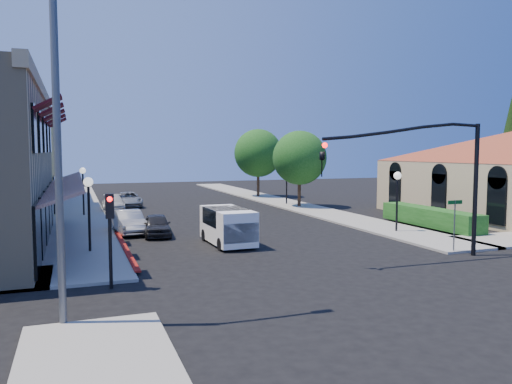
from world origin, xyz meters
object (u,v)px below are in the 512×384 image
object	(u,v)px
lamppost_left_near	(89,195)
parked_car_b	(129,222)
signal_mast_arm	(438,167)
white_van	(228,224)
street_name_sign	(455,217)
parked_car_d	(128,199)
street_tree_b	(258,153)
parked_car_a	(157,225)
lamppost_left_far	(83,179)
secondary_signal	(110,223)
lamppost_right_near	(397,186)
cobra_streetlight	(71,133)
parked_car_c	(113,203)
street_tree_a	(299,158)
lamppost_right_far	(287,174)

from	to	relation	value
lamppost_left_near	parked_car_b	xyz separation A→B (m)	(2.30, 5.22, -2.06)
signal_mast_arm	white_van	world-z (taller)	signal_mast_arm
street_name_sign	parked_car_d	xyz separation A→B (m)	(-12.31, 25.24, -1.07)
street_tree_b	signal_mast_arm	world-z (taller)	street_tree_b
signal_mast_arm	parked_car_a	world-z (taller)	signal_mast_arm
lamppost_left_far	signal_mast_arm	bearing A→B (deg)	-55.00
lamppost_left_far	parked_car_d	size ratio (longest dim) A/B	0.79
street_tree_b	parked_car_d	size ratio (longest dim) A/B	1.56
street_name_sign	parked_car_d	bearing A→B (deg)	116.00
street_tree_b	parked_car_b	xyz separation A→B (m)	(-15.00, -18.78, -3.87)
secondary_signal	parked_car_d	distance (m)	26.28
lamppost_right_near	parked_car_d	distance (m)	23.65
cobra_streetlight	parked_car_d	bearing A→B (deg)	81.62
secondary_signal	cobra_streetlight	distance (m)	4.65
parked_car_c	lamppost_left_near	bearing A→B (deg)	-95.49
street_tree_b	white_van	xyz separation A→B (m)	(-10.61, -24.11, -3.48)
lamppost_left_far	parked_car_c	world-z (taller)	lamppost_left_far
parked_car_b	signal_mast_arm	bearing A→B (deg)	-50.20
street_tree_a	signal_mast_arm	world-z (taller)	street_tree_a
street_tree_b	lamppost_right_near	distance (m)	24.07
street_name_sign	lamppost_right_far	distance (m)	21.85
street_tree_b	lamppost_right_near	size ratio (longest dim) A/B	1.97
cobra_streetlight	parked_car_c	distance (m)	27.56
street_tree_a	white_van	size ratio (longest dim) A/B	1.54
lamppost_left_far	lamppost_right_near	size ratio (longest dim) A/B	1.00
secondary_signal	street_name_sign	world-z (taller)	secondary_signal
street_tree_a	parked_car_b	distance (m)	17.74
cobra_streetlight	parked_car_d	distance (m)	30.12
lamppost_left_far	lamppost_right_far	xyz separation A→B (m)	(17.00, 2.00, 0.00)
cobra_streetlight	parked_car_d	size ratio (longest dim) A/B	2.06
cobra_streetlight	lamppost_right_far	distance (m)	31.53
street_tree_a	cobra_streetlight	size ratio (longest dim) A/B	0.70
secondary_signal	parked_car_a	size ratio (longest dim) A/B	0.92
cobra_streetlight	lamppost_right_far	bearing A→B (deg)	55.83
lamppost_left_near	parked_car_d	size ratio (longest dim) A/B	0.79
street_name_sign	street_tree_a	bearing A→B (deg)	86.24
street_tree_a	street_tree_b	world-z (taller)	street_tree_b
secondary_signal	parked_car_b	xyz separation A→B (m)	(1.80, 11.81, -1.64)
cobra_streetlight	parked_car_a	distance (m)	15.20
parked_car_c	parked_car_d	bearing A→B (deg)	62.57
street_name_sign	lamppost_right_near	bearing A→B (deg)	80.22
street_tree_b	white_van	world-z (taller)	street_tree_b
lamppost_right_far	lamppost_left_far	bearing A→B (deg)	-173.29
street_tree_b	street_name_sign	bearing A→B (deg)	-92.50
street_name_sign	parked_car_c	world-z (taller)	street_name_sign
street_tree_a	lamppost_left_near	world-z (taller)	street_tree_a
secondary_signal	parked_car_b	bearing A→B (deg)	81.33
lamppost_right_near	street_tree_b	bearing A→B (deg)	89.28
parked_car_a	parked_car_b	world-z (taller)	parked_car_b
street_tree_b	parked_car_d	world-z (taller)	street_tree_b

